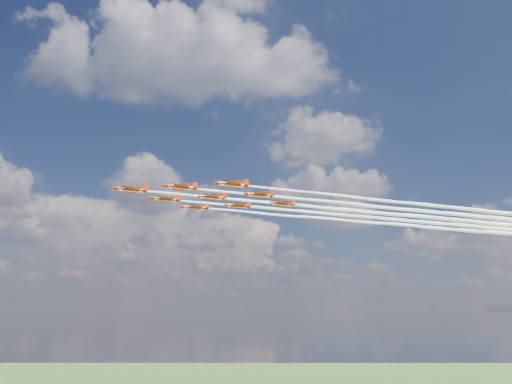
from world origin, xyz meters
TOP-DOWN VIEW (x-y plane):
  - jet_lead at (44.82, 20.10)m, footprint 145.30×67.25m
  - jet_row2_port at (57.56, 17.41)m, footprint 145.30×67.25m
  - jet_row2_starb at (51.32, 31.37)m, footprint 145.30×67.25m
  - jet_row3_port at (70.29, 14.73)m, footprint 145.30×67.25m
  - jet_row3_centre at (64.06, 28.69)m, footprint 145.30×67.25m
  - jet_row3_starb at (57.83, 42.64)m, footprint 145.30×67.25m
  - jet_row4_port at (76.79, 26.00)m, footprint 145.30×67.25m
  - jet_row4_starb at (70.56, 39.96)m, footprint 145.30×67.25m
  - jet_tail at (83.29, 37.27)m, footprint 145.30×67.25m

SIDE VIEW (x-z plane):
  - jet_lead at x=44.82m, z-range 70.89..73.22m
  - jet_row2_port at x=57.56m, z-range 70.89..73.22m
  - jet_row2_starb at x=51.32m, z-range 70.89..73.22m
  - jet_row3_port at x=70.29m, z-range 70.89..73.22m
  - jet_row3_centre at x=64.06m, z-range 70.89..73.22m
  - jet_row3_starb at x=57.83m, z-range 70.89..73.22m
  - jet_row4_port at x=76.79m, z-range 70.89..73.22m
  - jet_row4_starb at x=70.56m, z-range 70.89..73.22m
  - jet_tail at x=83.29m, z-range 70.89..73.22m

